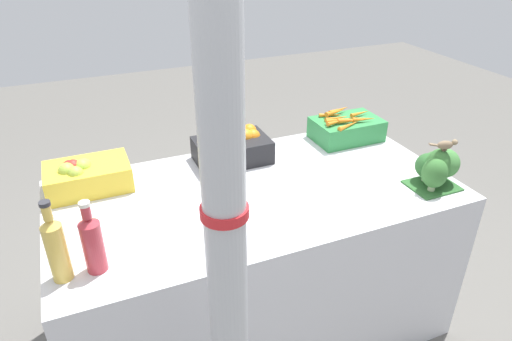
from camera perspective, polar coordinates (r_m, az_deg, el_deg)
The scene contains 10 objects.
ground_plane at distance 2.65m, azimuth 0.00°, elevation -18.33°, with size 10.00×10.00×0.00m, color #605E59.
market_table at distance 2.36m, azimuth 0.00°, elevation -11.28°, with size 1.84×0.95×0.85m, color silver.
support_pole at distance 1.26m, azimuth -3.80°, elevation -9.44°, with size 0.13×0.13×2.33m.
apple_crate at distance 2.22m, azimuth -20.51°, elevation -0.54°, with size 0.37×0.24×0.16m.
orange_crate at distance 2.33m, azimuth -2.91°, elevation 2.94°, with size 0.37×0.24×0.16m.
carrot_crate at distance 2.62m, azimuth 11.21°, elevation 5.21°, with size 0.37×0.26×0.16m.
broccoli_pile at distance 2.25m, azimuth 21.62°, elevation 0.44°, with size 0.24×0.20×0.19m.
juice_bottle_golden at distance 1.68m, azimuth -23.70°, elevation -8.81°, with size 0.07×0.07×0.31m.
juice_bottle_ruby at distance 1.68m, azimuth -19.76°, elevation -8.45°, with size 0.07×0.07×0.28m.
sparrow_bird at distance 2.18m, azimuth 22.67°, elevation 3.00°, with size 0.13×0.06×0.05m.
Camera 1 is at (-0.70, -1.66, 1.94)m, focal length 32.00 mm.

